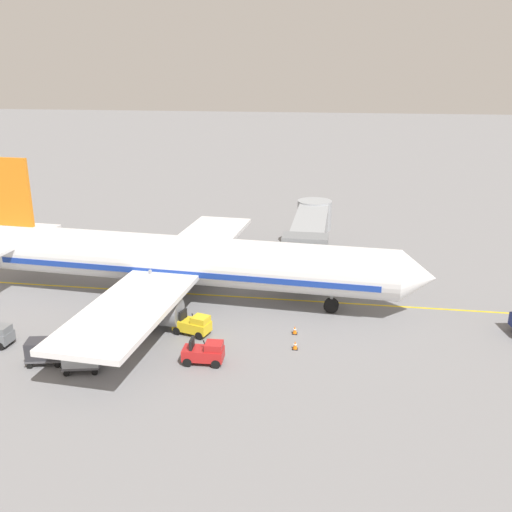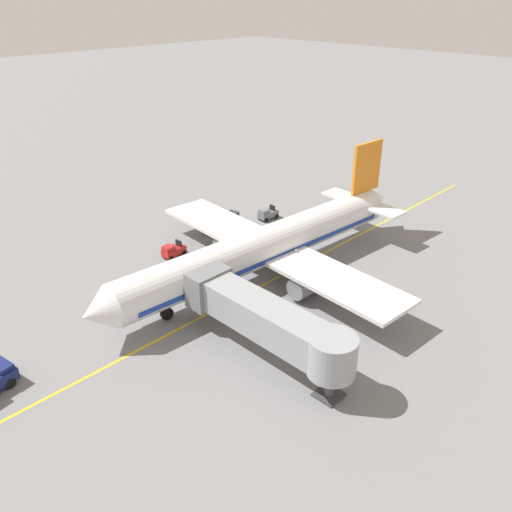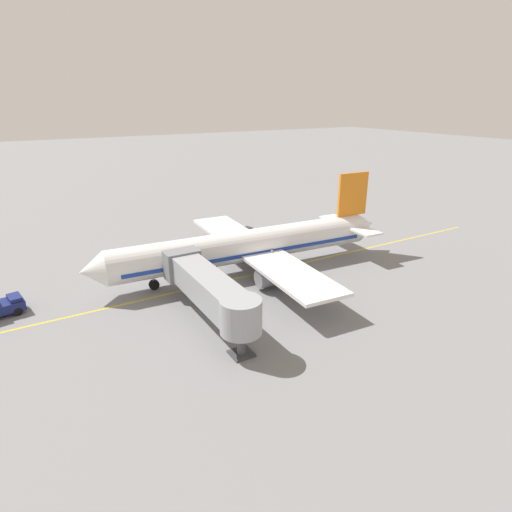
{
  "view_description": "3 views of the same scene",
  "coord_description": "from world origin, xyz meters",
  "px_view_note": "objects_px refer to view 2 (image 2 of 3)",
  "views": [
    {
      "loc": [
        40.95,
        9.95,
        17.22
      ],
      "look_at": [
        2.13,
        3.83,
        4.2
      ],
      "focal_mm": 39.8,
      "sensor_mm": 36.0,
      "label": 1
    },
    {
      "loc": [
        -29.4,
        30.17,
        25.2
      ],
      "look_at": [
        1.2,
        -0.65,
        2.59
      ],
      "focal_mm": 36.29,
      "sensor_mm": 36.0,
      "label": 2
    },
    {
      "loc": [
        -39.16,
        20.72,
        19.39
      ],
      "look_at": [
        -1.43,
        -1.39,
        2.88
      ],
      "focal_mm": 29.36,
      "sensor_mm": 36.0,
      "label": 3
    }
  ],
  "objects_px": {
    "baggage_tug_trailing": "(209,257)",
    "baggage_cart_front": "(211,224)",
    "parked_airliner": "(266,246)",
    "safety_cone_nose_left": "(162,289)",
    "ground_crew_wing_walker": "(254,235)",
    "baggage_tug_lead": "(268,214)",
    "baggage_tug_spare": "(173,250)",
    "jet_bridge": "(267,320)",
    "baggage_cart_second_in_train": "(230,218)",
    "safety_cone_nose_right": "(146,281)"
  },
  "relations": [
    {
      "from": "parked_airliner",
      "to": "baggage_tug_spare",
      "type": "distance_m",
      "value": 10.75
    },
    {
      "from": "baggage_tug_lead",
      "to": "safety_cone_nose_left",
      "type": "distance_m",
      "value": 19.8
    },
    {
      "from": "baggage_cart_front",
      "to": "jet_bridge",
      "type": "bearing_deg",
      "value": 149.38
    },
    {
      "from": "parked_airliner",
      "to": "baggage_cart_second_in_train",
      "type": "relative_size",
      "value": 12.53
    },
    {
      "from": "baggage_cart_second_in_train",
      "to": "safety_cone_nose_left",
      "type": "relative_size",
      "value": 5.05
    },
    {
      "from": "baggage_tug_spare",
      "to": "baggage_tug_lead",
      "type": "bearing_deg",
      "value": -90.79
    },
    {
      "from": "jet_bridge",
      "to": "baggage_tug_spare",
      "type": "height_order",
      "value": "jet_bridge"
    },
    {
      "from": "baggage_tug_lead",
      "to": "jet_bridge",
      "type": "bearing_deg",
      "value": 133.45
    },
    {
      "from": "parked_airliner",
      "to": "safety_cone_nose_left",
      "type": "bearing_deg",
      "value": 62.47
    },
    {
      "from": "baggage_tug_trailing",
      "to": "ground_crew_wing_walker",
      "type": "relative_size",
      "value": 1.62
    },
    {
      "from": "baggage_tug_lead",
      "to": "baggage_tug_spare",
      "type": "distance_m",
      "value": 14.15
    },
    {
      "from": "ground_crew_wing_walker",
      "to": "safety_cone_nose_left",
      "type": "height_order",
      "value": "ground_crew_wing_walker"
    },
    {
      "from": "safety_cone_nose_left",
      "to": "jet_bridge",
      "type": "bearing_deg",
      "value": 179.71
    },
    {
      "from": "baggage_tug_spare",
      "to": "ground_crew_wing_walker",
      "type": "distance_m",
      "value": 9.15
    },
    {
      "from": "parked_airliner",
      "to": "baggage_tug_lead",
      "type": "height_order",
      "value": "parked_airliner"
    },
    {
      "from": "safety_cone_nose_left",
      "to": "safety_cone_nose_right",
      "type": "height_order",
      "value": "same"
    },
    {
      "from": "baggage_tug_lead",
      "to": "baggage_cart_second_in_train",
      "type": "bearing_deg",
      "value": 68.67
    },
    {
      "from": "baggage_cart_front",
      "to": "baggage_cart_second_in_train",
      "type": "xyz_separation_m",
      "value": [
        -0.48,
        -2.6,
        0.0
      ]
    },
    {
      "from": "parked_airliner",
      "to": "jet_bridge",
      "type": "height_order",
      "value": "parked_airliner"
    },
    {
      "from": "parked_airliner",
      "to": "ground_crew_wing_walker",
      "type": "xyz_separation_m",
      "value": [
        5.97,
        -4.34,
        -2.23
      ]
    },
    {
      "from": "baggage_tug_lead",
      "to": "safety_cone_nose_right",
      "type": "bearing_deg",
      "value": 97.23
    },
    {
      "from": "baggage_tug_lead",
      "to": "baggage_tug_trailing",
      "type": "relative_size",
      "value": 0.94
    },
    {
      "from": "jet_bridge",
      "to": "safety_cone_nose_right",
      "type": "distance_m",
      "value": 16.13
    },
    {
      "from": "safety_cone_nose_left",
      "to": "baggage_tug_lead",
      "type": "bearing_deg",
      "value": -76.26
    },
    {
      "from": "jet_bridge",
      "to": "baggage_cart_second_in_train",
      "type": "xyz_separation_m",
      "value": [
        20.06,
        -14.75,
        -2.51
      ]
    },
    {
      "from": "baggage_tug_spare",
      "to": "safety_cone_nose_left",
      "type": "xyz_separation_m",
      "value": [
        -4.9,
        5.09,
        -0.42
      ]
    },
    {
      "from": "jet_bridge",
      "to": "safety_cone_nose_left",
      "type": "bearing_deg",
      "value": -0.29
    },
    {
      "from": "jet_bridge",
      "to": "ground_crew_wing_walker",
      "type": "relative_size",
      "value": 9.03
    },
    {
      "from": "ground_crew_wing_walker",
      "to": "baggage_tug_lead",
      "type": "bearing_deg",
      "value": -58.91
    },
    {
      "from": "baggage_tug_trailing",
      "to": "baggage_cart_front",
      "type": "bearing_deg",
      "value": -42.07
    },
    {
      "from": "safety_cone_nose_right",
      "to": "safety_cone_nose_left",
      "type": "bearing_deg",
      "value": -174.21
    },
    {
      "from": "baggage_cart_front",
      "to": "ground_crew_wing_walker",
      "type": "xyz_separation_m",
      "value": [
        -5.74,
        -1.38,
        0.0
      ]
    },
    {
      "from": "parked_airliner",
      "to": "baggage_tug_spare",
      "type": "height_order",
      "value": "parked_airliner"
    },
    {
      "from": "baggage_tug_lead",
      "to": "baggage_tug_trailing",
      "type": "height_order",
      "value": "same"
    },
    {
      "from": "baggage_tug_spare",
      "to": "ground_crew_wing_walker",
      "type": "xyz_separation_m",
      "value": [
        -3.68,
        -8.37,
        0.24
      ]
    },
    {
      "from": "jet_bridge",
      "to": "baggage_cart_front",
      "type": "bearing_deg",
      "value": -30.62
    },
    {
      "from": "baggage_tug_lead",
      "to": "baggage_tug_trailing",
      "type": "distance_m",
      "value": 12.92
    },
    {
      "from": "baggage_tug_spare",
      "to": "ground_crew_wing_walker",
      "type": "relative_size",
      "value": 1.51
    },
    {
      "from": "baggage_cart_front",
      "to": "baggage_tug_trailing",
      "type": "bearing_deg",
      "value": 137.93
    },
    {
      "from": "jet_bridge",
      "to": "baggage_cart_second_in_train",
      "type": "height_order",
      "value": "jet_bridge"
    },
    {
      "from": "baggage_tug_lead",
      "to": "safety_cone_nose_left",
      "type": "xyz_separation_m",
      "value": [
        -4.7,
        19.23,
        -0.42
      ]
    },
    {
      "from": "baggage_tug_trailing",
      "to": "baggage_tug_spare",
      "type": "xyz_separation_m",
      "value": [
        3.77,
        1.74,
        0.0
      ]
    },
    {
      "from": "parked_airliner",
      "to": "baggage_tug_trailing",
      "type": "distance_m",
      "value": 6.78
    },
    {
      "from": "baggage_cart_second_in_train",
      "to": "safety_cone_nose_right",
      "type": "relative_size",
      "value": 5.05
    },
    {
      "from": "baggage_cart_second_in_train",
      "to": "safety_cone_nose_right",
      "type": "bearing_deg",
      "value": 105.9
    },
    {
      "from": "baggage_cart_front",
      "to": "safety_cone_nose_right",
      "type": "distance_m",
      "value": 13.2
    },
    {
      "from": "jet_bridge",
      "to": "baggage_tug_spare",
      "type": "distance_m",
      "value": 19.38
    },
    {
      "from": "ground_crew_wing_walker",
      "to": "safety_cone_nose_right",
      "type": "bearing_deg",
      "value": 85.78
    },
    {
      "from": "safety_cone_nose_left",
      "to": "baggage_tug_trailing",
      "type": "bearing_deg",
      "value": -80.62
    },
    {
      "from": "parked_airliner",
      "to": "baggage_tug_trailing",
      "type": "xyz_separation_m",
      "value": [
        5.88,
        2.3,
        -2.47
      ]
    }
  ]
}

